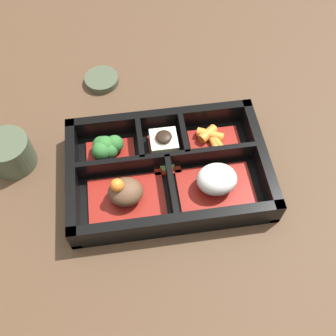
{
  "coord_description": "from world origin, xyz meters",
  "views": [
    {
      "loc": [
        0.04,
        0.3,
        0.51
      ],
      "look_at": [
        0.0,
        0.0,
        0.03
      ],
      "focal_mm": 42.0,
      "sensor_mm": 36.0,
      "label": 1
    }
  ],
  "objects": [
    {
      "name": "ground_plane",
      "position": [
        0.0,
        0.0,
        0.0
      ],
      "size": [
        3.0,
        3.0,
        0.0
      ],
      "primitive_type": "plane",
      "color": "#4C3523"
    },
    {
      "name": "bento_base",
      "position": [
        0.0,
        0.0,
        0.01
      ],
      "size": [
        0.29,
        0.19,
        0.01
      ],
      "color": "black",
      "rests_on": "ground_plane"
    },
    {
      "name": "bento_rim",
      "position": [
        0.0,
        -0.0,
        0.02
      ],
      "size": [
        0.29,
        0.19,
        0.05
      ],
      "color": "black",
      "rests_on": "ground_plane"
    },
    {
      "name": "bowl_rice",
      "position": [
        -0.06,
        0.03,
        0.03
      ],
      "size": [
        0.11,
        0.07,
        0.05
      ],
      "color": "maroon",
      "rests_on": "bento_base"
    },
    {
      "name": "bowl_stew",
      "position": [
        0.07,
        0.03,
        0.03
      ],
      "size": [
        0.11,
        0.07,
        0.05
      ],
      "color": "maroon",
      "rests_on": "bento_base"
    },
    {
      "name": "bowl_carrots",
      "position": [
        -0.08,
        -0.05,
        0.02
      ],
      "size": [
        0.08,
        0.06,
        0.02
      ],
      "color": "maroon",
      "rests_on": "bento_base"
    },
    {
      "name": "bowl_tofu",
      "position": [
        0.0,
        -0.05,
        0.02
      ],
      "size": [
        0.05,
        0.05,
        0.03
      ],
      "color": "maroon",
      "rests_on": "bento_base"
    },
    {
      "name": "bowl_greens",
      "position": [
        0.09,
        -0.05,
        0.03
      ],
      "size": [
        0.07,
        0.05,
        0.04
      ],
      "color": "maroon",
      "rests_on": "bento_base"
    },
    {
      "name": "bowl_pickles",
      "position": [
        0.0,
        -0.01,
        0.02
      ],
      "size": [
        0.04,
        0.03,
        0.01
      ],
      "color": "maroon",
      "rests_on": "bento_base"
    },
    {
      "name": "tea_cup",
      "position": [
        0.23,
        -0.06,
        0.03
      ],
      "size": [
        0.07,
        0.07,
        0.05
      ],
      "color": "#424C38",
      "rests_on": "ground_plane"
    },
    {
      "name": "sauce_dish",
      "position": [
        0.09,
        -0.21,
        0.01
      ],
      "size": [
        0.06,
        0.06,
        0.01
      ],
      "color": "#424C38",
      "rests_on": "ground_plane"
    }
  ]
}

